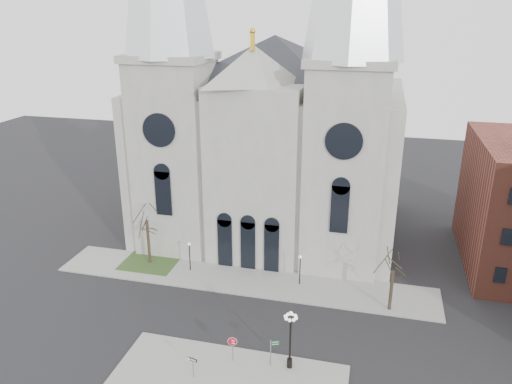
% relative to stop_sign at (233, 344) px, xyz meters
% --- Properties ---
extents(ground, '(160.00, 160.00, 0.00)m').
position_rel_stop_sign_xyz_m(ground, '(-2.75, 1.67, -1.76)').
color(ground, black).
rests_on(ground, ground).
extents(sidewalk_far, '(40.00, 6.00, 0.14)m').
position_rel_stop_sign_xyz_m(sidewalk_far, '(-2.75, 12.67, -1.69)').
color(sidewalk_far, gray).
rests_on(sidewalk_far, ground).
extents(grass_patch, '(6.00, 5.00, 0.18)m').
position_rel_stop_sign_xyz_m(grass_patch, '(-13.75, 13.67, -1.67)').
color(grass_patch, '#344B20').
rests_on(grass_patch, ground).
extents(cathedral, '(33.00, 26.66, 54.00)m').
position_rel_stop_sign_xyz_m(cathedral, '(-2.75, 24.53, 16.72)').
color(cathedral, '#99978F').
rests_on(cathedral, ground).
extents(tree_left, '(3.20, 3.20, 7.50)m').
position_rel_stop_sign_xyz_m(tree_left, '(-13.75, 13.67, 3.83)').
color(tree_left, black).
rests_on(tree_left, ground).
extents(tree_right, '(3.20, 3.20, 6.00)m').
position_rel_stop_sign_xyz_m(tree_right, '(12.25, 10.67, 2.71)').
color(tree_right, black).
rests_on(tree_right, ground).
extents(ped_lamp_left, '(0.32, 0.32, 3.26)m').
position_rel_stop_sign_xyz_m(ped_lamp_left, '(-8.75, 13.17, 0.57)').
color(ped_lamp_left, black).
rests_on(ped_lamp_left, sidewalk_far).
extents(ped_lamp_right, '(0.32, 0.32, 3.26)m').
position_rel_stop_sign_xyz_m(ped_lamp_right, '(3.25, 13.17, 0.57)').
color(ped_lamp_right, black).
rests_on(ped_lamp_right, sidewalk_far).
extents(stop_sign, '(0.80, 0.17, 2.24)m').
position_rel_stop_sign_xyz_m(stop_sign, '(0.00, 0.00, 0.00)').
color(stop_sign, slate).
rests_on(stop_sign, sidewalk_near).
extents(globe_lamp, '(1.15, 1.15, 5.13)m').
position_rel_stop_sign_xyz_m(globe_lamp, '(4.58, 0.34, 1.61)').
color(globe_lamp, black).
rests_on(globe_lamp, sidewalk_near).
extents(one_way_sign, '(0.80, 0.21, 1.86)m').
position_rel_stop_sign_xyz_m(one_way_sign, '(-2.40, -2.58, -0.33)').
color(one_way_sign, slate).
rests_on(one_way_sign, sidewalk_near).
extents(street_name_sign, '(0.69, 0.34, 2.31)m').
position_rel_stop_sign_xyz_m(street_name_sign, '(3.13, 0.26, -0.26)').
color(street_name_sign, slate).
rests_on(street_name_sign, sidewalk_near).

